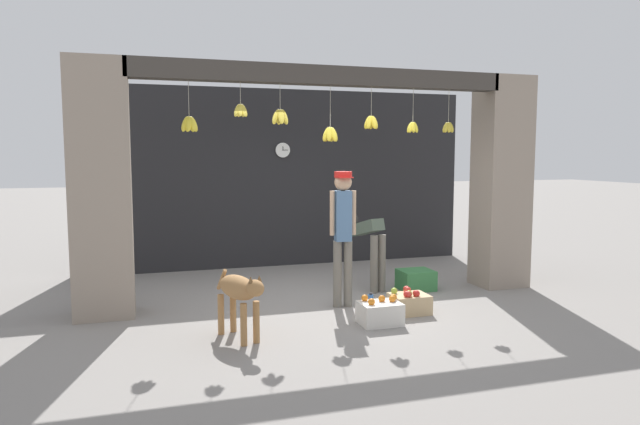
# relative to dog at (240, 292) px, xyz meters

# --- Properties ---
(ground_plane) EXTENTS (60.00, 60.00, 0.00)m
(ground_plane) POSITION_rel_dog_xyz_m (1.36, 1.09, -0.52)
(ground_plane) COLOR gray
(shop_back_wall) EXTENTS (6.89, 0.12, 3.10)m
(shop_back_wall) POSITION_rel_dog_xyz_m (1.36, 3.90, 1.03)
(shop_back_wall) COLOR #232326
(shop_back_wall) RESTS_ON ground_plane
(shop_pillar_left) EXTENTS (0.70, 0.60, 3.10)m
(shop_pillar_left) POSITION_rel_dog_xyz_m (-1.43, 1.39, 1.03)
(shop_pillar_left) COLOR gray
(shop_pillar_left) RESTS_ON ground_plane
(shop_pillar_right) EXTENTS (0.70, 0.60, 3.10)m
(shop_pillar_right) POSITION_rel_dog_xyz_m (4.15, 1.39, 1.03)
(shop_pillar_right) COLOR gray
(shop_pillar_right) RESTS_ON ground_plane
(storefront_awning) EXTENTS (4.99, 0.31, 0.98)m
(storefront_awning) POSITION_rel_dog_xyz_m (1.34, 1.21, 2.40)
(storefront_awning) COLOR #3D3833
(dog) EXTENTS (0.48, 0.89, 0.75)m
(dog) POSITION_rel_dog_xyz_m (0.00, 0.00, 0.00)
(dog) COLOR #9E7042
(dog) RESTS_ON ground_plane
(shopkeeper) EXTENTS (0.34, 0.30, 1.76)m
(shopkeeper) POSITION_rel_dog_xyz_m (1.49, 0.92, 0.53)
(shopkeeper) COLOR #6B665B
(shopkeeper) RESTS_ON ground_plane
(worker_stooping) EXTENTS (0.38, 0.82, 1.08)m
(worker_stooping) POSITION_rel_dog_xyz_m (2.18, 1.74, 0.20)
(worker_stooping) COLOR #6B665B
(worker_stooping) RESTS_ON ground_plane
(fruit_crate_oranges) EXTENTS (0.47, 0.37, 0.33)m
(fruit_crate_oranges) POSITION_rel_dog_xyz_m (1.64, 0.06, -0.38)
(fruit_crate_oranges) COLOR silver
(fruit_crate_oranges) RESTS_ON ground_plane
(fruit_crate_apples) EXTENTS (0.46, 0.38, 0.31)m
(fruit_crate_apples) POSITION_rel_dog_xyz_m (2.18, 0.38, -0.38)
(fruit_crate_apples) COLOR tan
(fruit_crate_apples) RESTS_ON ground_plane
(produce_box_green) EXTENTS (0.48, 0.42, 0.29)m
(produce_box_green) POSITION_rel_dog_xyz_m (2.82, 1.48, -0.37)
(produce_box_green) COLOR #387A42
(produce_box_green) RESTS_ON ground_plane
(water_bottle) EXTENTS (0.07, 0.07, 0.23)m
(water_bottle) POSITION_rel_dog_xyz_m (1.76, 0.63, -0.41)
(water_bottle) COLOR #2D60AD
(water_bottle) RESTS_ON ground_plane
(wall_clock) EXTENTS (0.27, 0.03, 0.27)m
(wall_clock) POSITION_rel_dog_xyz_m (1.40, 3.82, 1.53)
(wall_clock) COLOR black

